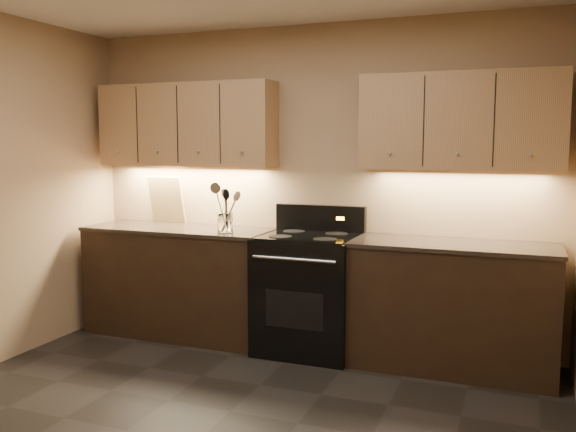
# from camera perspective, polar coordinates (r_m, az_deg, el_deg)

# --- Properties ---
(wall_back) EXTENTS (4.00, 0.04, 2.60)m
(wall_back) POSITION_cam_1_polar(r_m,az_deg,el_deg) (5.05, 2.35, 2.91)
(wall_back) COLOR tan
(wall_back) RESTS_ON ground
(counter_left) EXTENTS (1.62, 0.62, 0.93)m
(counter_left) POSITION_cam_1_polar(r_m,az_deg,el_deg) (5.36, -10.01, -5.97)
(counter_left) COLOR black
(counter_left) RESTS_ON ground
(counter_right) EXTENTS (1.46, 0.62, 0.93)m
(counter_right) POSITION_cam_1_polar(r_m,az_deg,el_deg) (4.64, 15.12, -8.12)
(counter_right) COLOR black
(counter_right) RESTS_ON ground
(stove) EXTENTS (0.76, 0.68, 1.14)m
(stove) POSITION_cam_1_polar(r_m,az_deg,el_deg) (4.85, 1.98, -7.07)
(stove) COLOR black
(stove) RESTS_ON ground
(upper_cab_left) EXTENTS (1.60, 0.30, 0.70)m
(upper_cab_left) POSITION_cam_1_polar(r_m,az_deg,el_deg) (5.37, -9.47, 8.40)
(upper_cab_left) COLOR tan
(upper_cab_left) RESTS_ON wall_back
(upper_cab_right) EXTENTS (1.44, 0.30, 0.70)m
(upper_cab_right) POSITION_cam_1_polar(r_m,az_deg,el_deg) (4.64, 15.83, 8.50)
(upper_cab_right) COLOR tan
(upper_cab_right) RESTS_ON wall_back
(outlet_plate) EXTENTS (0.08, 0.01, 0.12)m
(outlet_plate) POSITION_cam_1_polar(r_m,az_deg,el_deg) (5.61, -10.35, 1.36)
(outlet_plate) COLOR #B2B5BA
(outlet_plate) RESTS_ON wall_back
(utensil_crock) EXTENTS (0.15, 0.15, 0.16)m
(utensil_crock) POSITION_cam_1_polar(r_m,az_deg,el_deg) (4.93, -5.90, -0.70)
(utensil_crock) COLOR white
(utensil_crock) RESTS_ON counter_left
(cutting_board) EXTENTS (0.34, 0.12, 0.42)m
(cutting_board) POSITION_cam_1_polar(r_m,az_deg,el_deg) (5.61, -11.30, 1.52)
(cutting_board) COLOR #DDB577
(cutting_board) RESTS_ON counter_left
(wooden_spoon) EXTENTS (0.18, 0.12, 0.33)m
(wooden_spoon) POSITION_cam_1_polar(r_m,az_deg,el_deg) (4.92, -6.18, 0.58)
(wooden_spoon) COLOR #DDB577
(wooden_spoon) RESTS_ON utensil_crock
(black_spoon) EXTENTS (0.09, 0.11, 0.34)m
(black_spoon) POSITION_cam_1_polar(r_m,az_deg,el_deg) (4.93, -5.83, 0.59)
(black_spoon) COLOR black
(black_spoon) RESTS_ON utensil_crock
(black_turner) EXTENTS (0.14, 0.18, 0.34)m
(black_turner) POSITION_cam_1_polar(r_m,az_deg,el_deg) (4.89, -5.82, 0.54)
(black_turner) COLOR black
(black_turner) RESTS_ON utensil_crock
(steel_spatula) EXTENTS (0.19, 0.16, 0.36)m
(steel_spatula) POSITION_cam_1_polar(r_m,az_deg,el_deg) (4.91, -5.47, 0.69)
(steel_spatula) COLOR silver
(steel_spatula) RESTS_ON utensil_crock
(steel_skimmer) EXTENTS (0.19, 0.11, 0.39)m
(steel_skimmer) POSITION_cam_1_polar(r_m,az_deg,el_deg) (4.88, -5.76, 0.80)
(steel_skimmer) COLOR silver
(steel_skimmer) RESTS_ON utensil_crock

